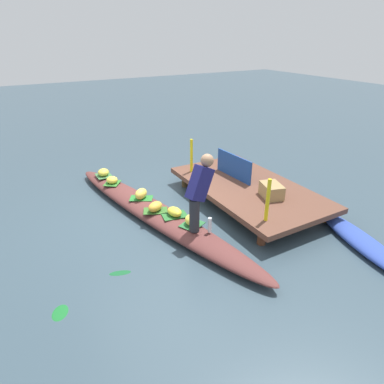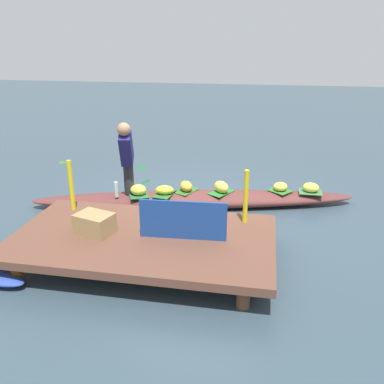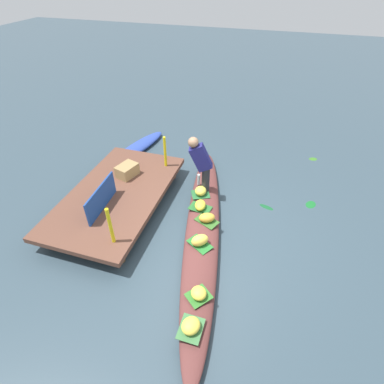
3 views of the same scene
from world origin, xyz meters
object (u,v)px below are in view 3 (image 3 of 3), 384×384
Objects in this scene: banana_bunch_2 at (191,326)px; banana_bunch_3 at (201,191)px; banana_bunch_0 at (200,240)px; banana_bunch_5 at (199,293)px; water_bottle at (199,180)px; vendor_boat at (202,230)px; produce_crate at (127,170)px; moored_boat at (137,148)px; banana_bunch_4 at (200,205)px; market_banner at (101,198)px; banana_bunch_1 at (207,218)px; vendor_person at (201,162)px.

banana_bunch_2 is 1.04× the size of banana_bunch_3.
banana_bunch_0 is 1.35m from banana_bunch_3.
banana_bunch_5 is (-0.96, -0.26, -0.02)m from banana_bunch_0.
water_bottle is at bearing 14.36° from banana_bunch_2.
produce_crate reaches higher than vendor_boat.
banana_bunch_4 is at bearing -116.35° from moored_boat.
water_bottle reaches higher than banana_bunch_2.
banana_bunch_3 is at bearing 15.37° from banana_bunch_0.
market_banner is at bearing 61.65° from banana_bunch_5.
moored_boat is 2.44m from water_bottle.
produce_crate reaches higher than banana_bunch_2.
banana_bunch_0 is at bearing -164.51° from banana_bunch_4.
banana_bunch_4 is 1.82m from produce_crate.
banana_bunch_1 is at bearing -110.94° from produce_crate.
banana_bunch_2 is at bearing -130.19° from market_banner.
vendor_person is at bearing -85.84° from produce_crate.
vendor_person is (1.45, 0.40, 0.59)m from banana_bunch_0.
banana_bunch_5 reaches higher than moored_boat.
vendor_person is at bearing -55.28° from market_banner.
moored_boat is at bearing 56.46° from vendor_person.
banana_bunch_1 is at bearing -117.96° from moored_boat.
market_banner is at bearing 133.55° from water_bottle.
banana_bunch_0 reaches higher than banana_bunch_1.
vendor_boat is 21.34× the size of water_bottle.
vendor_boat is 20.81× the size of banana_bunch_3.
banana_bunch_2 is at bearing -166.65° from banana_bunch_3.
banana_bunch_2 is at bearing -175.77° from banana_bunch_5.
produce_crate is (0.89, 1.93, 0.36)m from vendor_boat.
vendor_boat is 0.93m from banana_bunch_3.
banana_bunch_1 is (0.14, -0.04, 0.21)m from vendor_boat.
produce_crate is at bearing 39.51° from banana_bunch_2.
vendor_boat is 20.08× the size of banana_bunch_2.
produce_crate reaches higher than moored_boat.
vendor_boat is at bearing -87.05° from market_banner.
banana_bunch_3 is (1.31, 0.36, -0.01)m from banana_bunch_0.
banana_bunch_3 is 1.65m from produce_crate.
banana_bunch_2 is 2.83m from market_banner.
moored_boat is 2.73m from vendor_person.
banana_bunch_3 is at bearing -91.08° from produce_crate.
banana_bunch_5 is 2.69m from water_bottle.
produce_crate reaches higher than banana_bunch_4.
vendor_boat is 1.94m from banana_bunch_2.
banana_bunch_3 is at bearing -157.40° from water_bottle.
water_bottle is at bearing -106.97° from moored_boat.
banana_bunch_3 is at bearing -164.01° from vendor_person.
banana_bunch_2 is at bearing -132.27° from moored_boat.
moored_boat is 1.70m from produce_crate.
banana_bunch_1 is at bearing 3.09° from banana_bunch_0.
moored_boat is at bearing 19.90° from produce_crate.
vendor_person reaches higher than banana_bunch_0.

